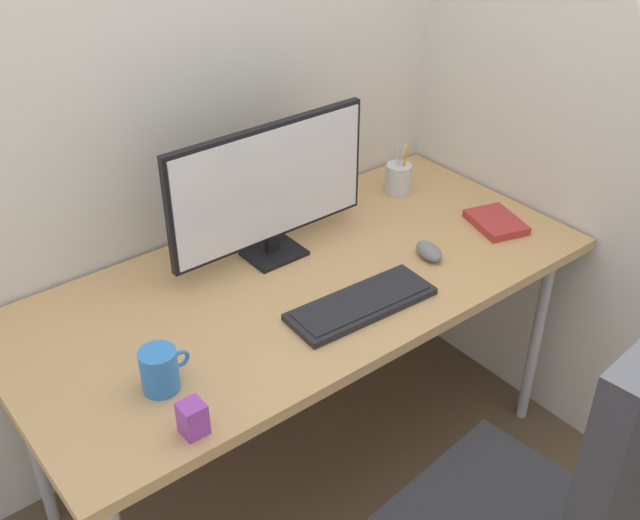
{
  "coord_description": "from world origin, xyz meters",
  "views": [
    {
      "loc": [
        -1.05,
        -1.41,
        1.95
      ],
      "look_at": [
        0.0,
        -0.08,
        0.85
      ],
      "focal_mm": 42.57,
      "sensor_mm": 36.0,
      "label": 1
    }
  ],
  "objects_px": {
    "office_chair": "(559,512)",
    "monitor": "(270,187)",
    "notebook": "(496,222)",
    "mouse": "(429,251)",
    "pen_holder": "(398,179)",
    "coffee_mug": "(160,370)",
    "desk_clamp_accessory": "(193,418)",
    "keyboard": "(361,304)"
  },
  "relations": [
    {
      "from": "office_chair",
      "to": "monitor",
      "type": "bearing_deg",
      "value": 91.3
    },
    {
      "from": "office_chair",
      "to": "notebook",
      "type": "bearing_deg",
      "value": 49.93
    },
    {
      "from": "monitor",
      "to": "mouse",
      "type": "relative_size",
      "value": 6.02
    },
    {
      "from": "pen_holder",
      "to": "coffee_mug",
      "type": "height_order",
      "value": "pen_holder"
    },
    {
      "from": "notebook",
      "to": "desk_clamp_accessory",
      "type": "distance_m",
      "value": 1.2
    },
    {
      "from": "notebook",
      "to": "coffee_mug",
      "type": "distance_m",
      "value": 1.18
    },
    {
      "from": "notebook",
      "to": "monitor",
      "type": "bearing_deg",
      "value": 171.64
    },
    {
      "from": "monitor",
      "to": "keyboard",
      "type": "bearing_deg",
      "value": -85.0
    },
    {
      "from": "office_chair",
      "to": "keyboard",
      "type": "xyz_separation_m",
      "value": [
        0.01,
        0.67,
        0.17
      ]
    },
    {
      "from": "monitor",
      "to": "coffee_mug",
      "type": "bearing_deg",
      "value": -149.5
    },
    {
      "from": "monitor",
      "to": "notebook",
      "type": "distance_m",
      "value": 0.74
    },
    {
      "from": "monitor",
      "to": "mouse",
      "type": "xyz_separation_m",
      "value": [
        0.35,
        -0.3,
        -0.2
      ]
    },
    {
      "from": "notebook",
      "to": "office_chair",
      "type": "bearing_deg",
      "value": -113.24
    },
    {
      "from": "monitor",
      "to": "coffee_mug",
      "type": "relative_size",
      "value": 5.24
    },
    {
      "from": "desk_clamp_accessory",
      "to": "keyboard",
      "type": "bearing_deg",
      "value": 11.55
    },
    {
      "from": "coffee_mug",
      "to": "desk_clamp_accessory",
      "type": "height_order",
      "value": "coffee_mug"
    },
    {
      "from": "monitor",
      "to": "desk_clamp_accessory",
      "type": "bearing_deg",
      "value": -138.69
    },
    {
      "from": "pen_holder",
      "to": "desk_clamp_accessory",
      "type": "xyz_separation_m",
      "value": [
        -1.1,
        -0.53,
        -0.01
      ]
    },
    {
      "from": "office_chair",
      "to": "coffee_mug",
      "type": "xyz_separation_m",
      "value": [
        -0.56,
        0.72,
        0.22
      ]
    },
    {
      "from": "mouse",
      "to": "office_chair",
      "type": "bearing_deg",
      "value": -99.68
    },
    {
      "from": "keyboard",
      "to": "notebook",
      "type": "bearing_deg",
      "value": 5.71
    },
    {
      "from": "office_chair",
      "to": "coffee_mug",
      "type": "bearing_deg",
      "value": 127.67
    },
    {
      "from": "pen_holder",
      "to": "coffee_mug",
      "type": "distance_m",
      "value": 1.15
    },
    {
      "from": "coffee_mug",
      "to": "desk_clamp_accessory",
      "type": "relative_size",
      "value": 1.54
    },
    {
      "from": "office_chair",
      "to": "keyboard",
      "type": "relative_size",
      "value": 2.78
    },
    {
      "from": "keyboard",
      "to": "mouse",
      "type": "xyz_separation_m",
      "value": [
        0.32,
        0.06,
        0.01
      ]
    },
    {
      "from": "pen_holder",
      "to": "desk_clamp_accessory",
      "type": "distance_m",
      "value": 1.22
    },
    {
      "from": "coffee_mug",
      "to": "desk_clamp_accessory",
      "type": "distance_m",
      "value": 0.17
    },
    {
      "from": "mouse",
      "to": "notebook",
      "type": "relative_size",
      "value": 0.59
    },
    {
      "from": "desk_clamp_accessory",
      "to": "notebook",
      "type": "bearing_deg",
      "value": 8.58
    },
    {
      "from": "pen_holder",
      "to": "desk_clamp_accessory",
      "type": "relative_size",
      "value": 2.26
    },
    {
      "from": "monitor",
      "to": "pen_holder",
      "type": "xyz_separation_m",
      "value": [
        0.55,
        0.05,
        -0.17
      ]
    },
    {
      "from": "mouse",
      "to": "pen_holder",
      "type": "height_order",
      "value": "pen_holder"
    },
    {
      "from": "office_chair",
      "to": "notebook",
      "type": "xyz_separation_m",
      "value": [
        0.62,
        0.74,
        0.18
      ]
    },
    {
      "from": "office_chair",
      "to": "pen_holder",
      "type": "distance_m",
      "value": 1.23
    },
    {
      "from": "office_chair",
      "to": "mouse",
      "type": "bearing_deg",
      "value": 66.29
    },
    {
      "from": "office_chair",
      "to": "pen_holder",
      "type": "relative_size",
      "value": 6.45
    },
    {
      "from": "office_chair",
      "to": "pen_holder",
      "type": "bearing_deg",
      "value": 64.03
    },
    {
      "from": "mouse",
      "to": "desk_clamp_accessory",
      "type": "bearing_deg",
      "value": -154.54
    },
    {
      "from": "office_chair",
      "to": "mouse",
      "type": "height_order",
      "value": "office_chair"
    },
    {
      "from": "notebook",
      "to": "desk_clamp_accessory",
      "type": "xyz_separation_m",
      "value": [
        -1.19,
        -0.18,
        0.03
      ]
    },
    {
      "from": "monitor",
      "to": "pen_holder",
      "type": "height_order",
      "value": "monitor"
    }
  ]
}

